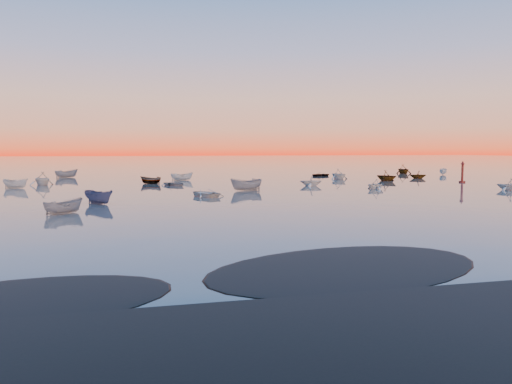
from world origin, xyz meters
name	(u,v)px	position (x,y,z in m)	size (l,w,h in m)	color
ground	(181,172)	(0.00, 100.00, 0.00)	(600.00, 600.00, 0.00)	slate
mud_lobes	(408,274)	(0.00, -1.00, 0.01)	(140.00, 6.00, 0.07)	black
moored_fleet	(211,185)	(0.00, 53.00, 0.00)	(124.00, 58.00, 1.20)	beige
boat_near_center	(64,214)	(-16.87, 24.00, 0.00)	(3.49, 1.48, 1.21)	slate
boat_near_right	(509,190)	(36.47, 35.28, 0.00)	(3.35, 1.51, 1.17)	beige
channel_marker	(462,174)	(40.21, 49.95, 1.41)	(1.01, 1.01, 3.58)	#4D1310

